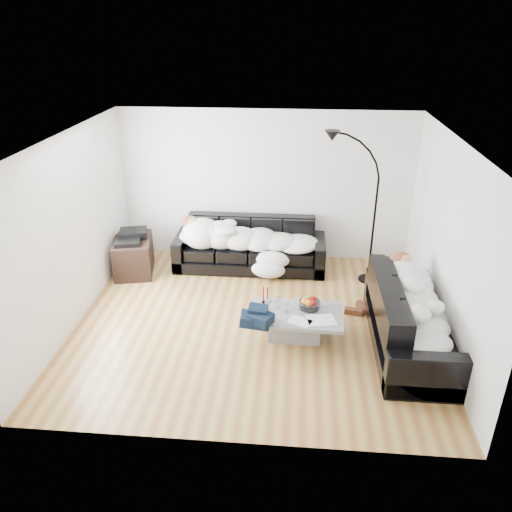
# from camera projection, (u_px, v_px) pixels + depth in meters

# --- Properties ---
(ground) EXTENTS (5.00, 5.00, 0.00)m
(ground) POSITION_uv_depth(u_px,v_px,m) (254.00, 322.00, 7.12)
(ground) COLOR #975E2D
(ground) RESTS_ON ground
(wall_back) EXTENTS (5.00, 0.02, 2.60)m
(wall_back) POSITION_uv_depth(u_px,v_px,m) (266.00, 186.00, 8.58)
(wall_back) COLOR silver
(wall_back) RESTS_ON ground
(wall_left) EXTENTS (0.02, 4.50, 2.60)m
(wall_left) POSITION_uv_depth(u_px,v_px,m) (71.00, 232.00, 6.76)
(wall_left) COLOR silver
(wall_left) RESTS_ON ground
(wall_right) EXTENTS (0.02, 4.50, 2.60)m
(wall_right) POSITION_uv_depth(u_px,v_px,m) (449.00, 245.00, 6.36)
(wall_right) COLOR silver
(wall_right) RESTS_ON ground
(ceiling) EXTENTS (5.00, 5.00, 0.00)m
(ceiling) POSITION_uv_depth(u_px,v_px,m) (254.00, 140.00, 6.00)
(ceiling) COLOR white
(ceiling) RESTS_ON ground
(sofa_back) EXTENTS (2.56, 0.88, 0.84)m
(sofa_back) POSITION_uv_depth(u_px,v_px,m) (250.00, 245.00, 8.52)
(sofa_back) COLOR black
(sofa_back) RESTS_ON ground
(sofa_right) EXTENTS (0.94, 2.20, 0.89)m
(sofa_right) POSITION_uv_depth(u_px,v_px,m) (412.00, 317.00, 6.42)
(sofa_right) COLOR black
(sofa_right) RESTS_ON ground
(sleeper_back) EXTENTS (2.16, 0.75, 0.43)m
(sleeper_back) POSITION_uv_depth(u_px,v_px,m) (249.00, 234.00, 8.38)
(sleeper_back) COLOR white
(sleeper_back) RESTS_ON sofa_back
(sleeper_right) EXTENTS (0.80, 1.89, 0.46)m
(sleeper_right) POSITION_uv_depth(u_px,v_px,m) (414.00, 303.00, 6.33)
(sleeper_right) COLOR white
(sleeper_right) RESTS_ON sofa_right
(teal_cushion) EXTENTS (0.42, 0.38, 0.20)m
(teal_cushion) POSITION_uv_depth(u_px,v_px,m) (401.00, 273.00, 6.92)
(teal_cushion) COLOR #0B5044
(teal_cushion) RESTS_ON sofa_right
(coffee_table) EXTENTS (1.29, 0.78, 0.37)m
(coffee_table) POSITION_uv_depth(u_px,v_px,m) (295.00, 325.00, 6.73)
(coffee_table) COLOR #939699
(coffee_table) RESTS_ON ground
(fruit_bowl) EXTENTS (0.30, 0.30, 0.17)m
(fruit_bowl) POSITION_uv_depth(u_px,v_px,m) (310.00, 302.00, 6.73)
(fruit_bowl) COLOR white
(fruit_bowl) RESTS_ON coffee_table
(wine_glass_a) EXTENTS (0.07, 0.07, 0.17)m
(wine_glass_a) POSITION_uv_depth(u_px,v_px,m) (278.00, 302.00, 6.74)
(wine_glass_a) COLOR white
(wine_glass_a) RESTS_ON coffee_table
(wine_glass_b) EXTENTS (0.08, 0.08, 0.17)m
(wine_glass_b) POSITION_uv_depth(u_px,v_px,m) (269.00, 304.00, 6.68)
(wine_glass_b) COLOR white
(wine_glass_b) RESTS_ON coffee_table
(wine_glass_c) EXTENTS (0.08, 0.08, 0.19)m
(wine_glass_c) POSITION_uv_depth(u_px,v_px,m) (287.00, 306.00, 6.63)
(wine_glass_c) COLOR white
(wine_glass_c) RESTS_ON coffee_table
(candle_left) EXTENTS (0.06, 0.06, 0.25)m
(candle_left) POSITION_uv_depth(u_px,v_px,m) (263.00, 295.00, 6.83)
(candle_left) COLOR maroon
(candle_left) RESTS_ON coffee_table
(candle_right) EXTENTS (0.05, 0.05, 0.22)m
(candle_right) POSITION_uv_depth(u_px,v_px,m) (267.00, 295.00, 6.87)
(candle_right) COLOR maroon
(candle_right) RESTS_ON coffee_table
(newspaper_a) EXTENTS (0.41, 0.34, 0.01)m
(newspaper_a) POSITION_uv_depth(u_px,v_px,m) (321.00, 320.00, 6.49)
(newspaper_a) COLOR silver
(newspaper_a) RESTS_ON coffee_table
(newspaper_b) EXTENTS (0.35, 0.31, 0.01)m
(newspaper_b) POSITION_uv_depth(u_px,v_px,m) (300.00, 321.00, 6.45)
(newspaper_b) COLOR silver
(newspaper_b) RESTS_ON coffee_table
(navy_jacket) EXTENTS (0.44, 0.38, 0.20)m
(navy_jacket) POSITION_uv_depth(u_px,v_px,m) (257.00, 312.00, 6.34)
(navy_jacket) COLOR black
(navy_jacket) RESTS_ON coffee_table
(shoes) EXTENTS (0.53, 0.47, 0.10)m
(shoes) POSITION_uv_depth(u_px,v_px,m) (359.00, 309.00, 7.34)
(shoes) COLOR #472311
(shoes) RESTS_ON ground
(av_cabinet) EXTENTS (0.77, 0.98, 0.60)m
(av_cabinet) POSITION_uv_depth(u_px,v_px,m) (134.00, 256.00, 8.41)
(av_cabinet) COLOR black
(av_cabinet) RESTS_ON ground
(stereo) EXTENTS (0.51, 0.43, 0.13)m
(stereo) POSITION_uv_depth(u_px,v_px,m) (131.00, 236.00, 8.25)
(stereo) COLOR black
(stereo) RESTS_ON av_cabinet
(floor_lamp) EXTENTS (0.84, 0.53, 2.15)m
(floor_lamp) POSITION_uv_depth(u_px,v_px,m) (374.00, 219.00, 7.80)
(floor_lamp) COLOR black
(floor_lamp) RESTS_ON ground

